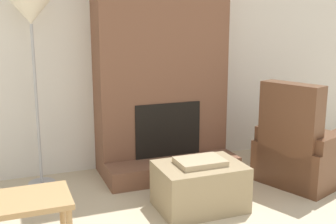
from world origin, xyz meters
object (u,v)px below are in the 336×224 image
armchair (305,153)px  side_table (28,207)px  floor_lamp_left (31,19)px  ottoman (200,185)px

armchair → side_table: bearing=79.7°
side_table → floor_lamp_left: (0.19, 1.40, 1.30)m
armchair → floor_lamp_left: bearing=50.8°
armchair → ottoman: bearing=79.2°
ottoman → side_table: (-1.48, -0.28, 0.16)m
ottoman → armchair: 1.36m
side_table → floor_lamp_left: 1.92m
ottoman → side_table: ottoman is taller
ottoman → side_table: 1.51m
ottoman → armchair: size_ratio=0.62×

